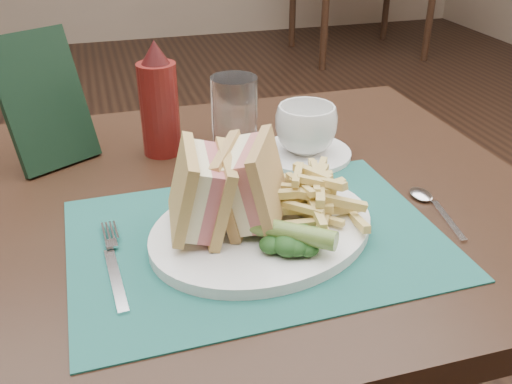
# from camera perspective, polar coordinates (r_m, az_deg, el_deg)

# --- Properties ---
(floor) EXTENTS (7.00, 7.00, 0.00)m
(floor) POSITION_cam_1_polar(r_m,az_deg,el_deg) (1.67, -6.32, -14.75)
(floor) COLOR black
(floor) RESTS_ON ground
(wall_back) EXTENTS (6.00, 0.00, 6.00)m
(wall_back) POSITION_cam_1_polar(r_m,az_deg,el_deg) (4.84, -14.22, 14.43)
(wall_back) COLOR gray
(wall_back) RESTS_ON ground
(table_main) EXTENTS (0.90, 0.75, 0.75)m
(table_main) POSITION_cam_1_polar(r_m,az_deg,el_deg) (1.06, -2.22, -18.22)
(table_main) COLOR black
(table_main) RESTS_ON ground
(table_bg_right) EXTENTS (0.90, 0.75, 0.75)m
(table_bg_right) POSITION_cam_1_polar(r_m,az_deg,el_deg) (4.35, 10.29, 18.32)
(table_bg_right) COLOR black
(table_bg_right) RESTS_ON ground
(placemat) EXTENTS (0.47, 0.34, 0.00)m
(placemat) POSITION_cam_1_polar(r_m,az_deg,el_deg) (0.72, 0.06, -4.64)
(placemat) COLOR #1A544C
(placemat) RESTS_ON table_main
(plate) EXTENTS (0.37, 0.33, 0.01)m
(plate) POSITION_cam_1_polar(r_m,az_deg,el_deg) (0.73, 0.66, -3.70)
(plate) COLOR white
(plate) RESTS_ON placemat
(sandwich_half_a) EXTENTS (0.09, 0.12, 0.11)m
(sandwich_half_a) POSITION_cam_1_polar(r_m,az_deg,el_deg) (0.68, -7.31, 0.00)
(sandwich_half_a) COLOR tan
(sandwich_half_a) RESTS_ON plate
(sandwich_half_b) EXTENTS (0.12, 0.14, 0.11)m
(sandwich_half_b) POSITION_cam_1_polar(r_m,az_deg,el_deg) (0.70, -2.11, 1.09)
(sandwich_half_b) COLOR tan
(sandwich_half_b) RESTS_ON plate
(kale_garnish) EXTENTS (0.11, 0.08, 0.03)m
(kale_garnish) POSITION_cam_1_polar(r_m,az_deg,el_deg) (0.67, 2.85, -4.78)
(kale_garnish) COLOR #153613
(kale_garnish) RESTS_ON plate
(pickle_spear) EXTENTS (0.11, 0.09, 0.03)m
(pickle_spear) POSITION_cam_1_polar(r_m,az_deg,el_deg) (0.67, 3.06, -3.98)
(pickle_spear) COLOR #55762C
(pickle_spear) RESTS_ON plate
(fries_pile) EXTENTS (0.18, 0.20, 0.06)m
(fries_pile) POSITION_cam_1_polar(r_m,az_deg,el_deg) (0.73, 5.56, 0.07)
(fries_pile) COLOR #D8C06C
(fries_pile) RESTS_ON plate
(fork) EXTENTS (0.05, 0.17, 0.01)m
(fork) POSITION_cam_1_polar(r_m,az_deg,el_deg) (0.69, -14.06, -6.74)
(fork) COLOR silver
(fork) RESTS_ON placemat
(spoon) EXTENTS (0.06, 0.15, 0.01)m
(spoon) POSITION_cam_1_polar(r_m,az_deg,el_deg) (0.81, 17.75, -1.64)
(spoon) COLOR silver
(spoon) RESTS_ON table_main
(saucer) EXTENTS (0.16, 0.16, 0.01)m
(saucer) POSITION_cam_1_polar(r_m,az_deg,el_deg) (0.94, 4.90, 3.83)
(saucer) COLOR white
(saucer) RESTS_ON table_main
(coffee_cup) EXTENTS (0.13, 0.13, 0.08)m
(coffee_cup) POSITION_cam_1_polar(r_m,az_deg,el_deg) (0.92, 5.02, 6.31)
(coffee_cup) COLOR white
(coffee_cup) RESTS_ON saucer
(drinking_glass) EXTENTS (0.09, 0.09, 0.13)m
(drinking_glass) POSITION_cam_1_polar(r_m,az_deg,el_deg) (0.92, -2.16, 7.53)
(drinking_glass) COLOR white
(drinking_glass) RESTS_ON table_main
(ketchup_bottle) EXTENTS (0.07, 0.07, 0.19)m
(ketchup_bottle) POSITION_cam_1_polar(r_m,az_deg,el_deg) (0.93, -9.71, 9.17)
(ketchup_bottle) COLOR #5B120F
(ketchup_bottle) RESTS_ON table_main
(check_presenter) EXTENTS (0.15, 0.13, 0.20)m
(check_presenter) POSITION_cam_1_polar(r_m,az_deg,el_deg) (0.94, -20.45, 8.55)
(check_presenter) COLOR black
(check_presenter) RESTS_ON table_main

